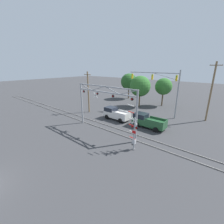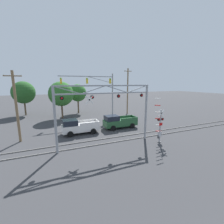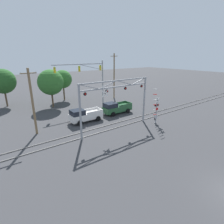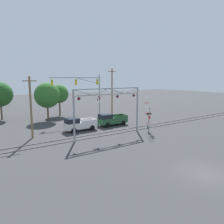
# 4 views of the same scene
# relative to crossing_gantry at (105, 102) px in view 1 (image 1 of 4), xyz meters

# --- Properties ---
(rail_track_near) EXTENTS (80.00, 0.08, 0.10)m
(rail_track_near) POSITION_rel_crossing_gantry_xyz_m (0.01, 0.28, -4.42)
(rail_track_near) COLOR gray
(rail_track_near) RESTS_ON ground_plane
(rail_track_far) EXTENTS (80.00, 0.08, 0.10)m
(rail_track_far) POSITION_rel_crossing_gantry_xyz_m (0.01, 1.72, -4.42)
(rail_track_far) COLOR gray
(rail_track_far) RESTS_ON ground_plane
(crossing_gantry) EXTENTS (10.65, 0.28, 6.68)m
(crossing_gantry) POSITION_rel_crossing_gantry_xyz_m (0.00, 0.00, 0.00)
(crossing_gantry) COLOR gray
(crossing_gantry) RESTS_ON ground_plane
(crossing_signal_mast) EXTENTS (1.43, 0.35, 5.28)m
(crossing_signal_mast) POSITION_rel_crossing_gantry_xyz_m (5.97, -1.72, -2.52)
(crossing_signal_mast) COLOR gray
(crossing_signal_mast) RESTS_ON ground_plane
(traffic_signal_span) EXTENTS (10.16, 0.39, 8.66)m
(traffic_signal_span) POSITION_rel_crossing_gantry_xyz_m (3.63, 12.40, 1.47)
(traffic_signal_span) COLOR gray
(traffic_signal_span) RESTS_ON ground_plane
(pickup_truck_lead) EXTENTS (4.96, 2.17, 2.06)m
(pickup_truck_lead) POSITION_rel_crossing_gantry_xyz_m (-2.11, 5.07, -3.45)
(pickup_truck_lead) COLOR silver
(pickup_truck_lead) RESTS_ON ground_plane
(pickup_truck_following) EXTENTS (5.18, 2.17, 2.06)m
(pickup_truck_following) POSITION_rel_crossing_gantry_xyz_m (4.10, 5.34, -3.45)
(pickup_truck_following) COLOR #23512D
(pickup_truck_following) RESTS_ON ground_plane
(utility_pole_left) EXTENTS (1.80, 0.28, 8.26)m
(utility_pole_left) POSITION_rel_crossing_gantry_xyz_m (-9.11, 4.91, -0.20)
(utility_pole_left) COLOR brown
(utility_pole_left) RESTS_ON ground_plane
(utility_pole_right) EXTENTS (1.80, 0.28, 10.01)m
(utility_pole_right) POSITION_rel_crossing_gantry_xyz_m (10.63, 14.70, 0.68)
(utility_pole_right) COLOR brown
(utility_pole_right) RESTS_ON ground_plane
(background_tree_beyond_span) EXTENTS (3.92, 3.92, 6.62)m
(background_tree_beyond_span) POSITION_rel_crossing_gantry_xyz_m (0.50, 19.79, 0.17)
(background_tree_beyond_span) COLOR brown
(background_tree_beyond_span) RESTS_ON ground_plane
(background_tree_far_left_verge) EXTENTS (4.69, 4.69, 7.26)m
(background_tree_far_left_verge) POSITION_rel_crossing_gantry_xyz_m (-10.54, 21.69, 0.43)
(background_tree_far_left_verge) COLOR brown
(background_tree_far_left_verge) RESTS_ON ground_plane
(background_tree_far_right_verge) EXTENTS (4.74, 4.74, 7.18)m
(background_tree_far_right_verge) POSITION_rel_crossing_gantry_xyz_m (-3.41, 15.70, 0.32)
(background_tree_far_right_verge) COLOR brown
(background_tree_far_right_verge) RESTS_ON ground_plane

